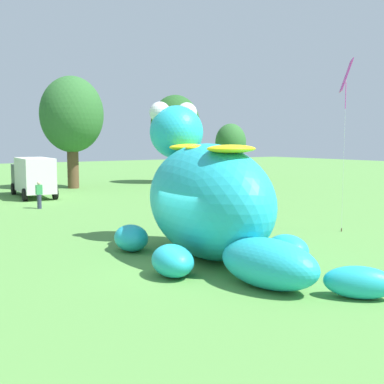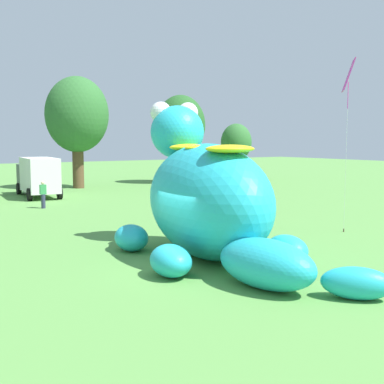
% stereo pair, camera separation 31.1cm
% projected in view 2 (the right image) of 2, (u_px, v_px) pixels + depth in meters
% --- Properties ---
extents(ground_plane, '(160.00, 160.00, 0.00)m').
position_uv_depth(ground_plane, '(183.00, 267.00, 17.01)').
color(ground_plane, '#568E42').
extents(giant_inflatable_creature, '(6.73, 11.73, 5.84)m').
position_uv_depth(giant_inflatable_creature, '(208.00, 199.00, 18.21)').
color(giant_inflatable_creature, '#23B2C6').
rests_on(giant_inflatable_creature, ground).
extents(box_truck, '(2.85, 6.56, 2.95)m').
position_uv_depth(box_truck, '(38.00, 176.00, 37.66)').
color(box_truck, '#333842').
rests_on(box_truck, ground).
extents(tree_centre, '(5.51, 5.51, 9.79)m').
position_uv_depth(tree_centre, '(77.00, 115.00, 44.02)').
color(tree_centre, brown).
rests_on(tree_centre, ground).
extents(tree_centre_right, '(4.87, 4.87, 8.64)m').
position_uv_depth(tree_centre_right, '(181.00, 126.00, 49.46)').
color(tree_centre_right, brown).
rests_on(tree_centre_right, ground).
extents(tree_mid_right, '(3.41, 3.41, 6.05)m').
position_uv_depth(tree_mid_right, '(236.00, 143.00, 55.58)').
color(tree_mid_right, brown).
rests_on(tree_mid_right, ground).
extents(spectator_mid_field, '(0.38, 0.26, 1.71)m').
position_uv_depth(spectator_mid_field, '(43.00, 195.00, 31.40)').
color(spectator_mid_field, '#2D334C').
rests_on(spectator_mid_field, ground).
extents(tethered_flying_kite, '(1.13, 1.13, 7.89)m').
position_uv_depth(tethered_flying_kite, '(349.00, 78.00, 22.69)').
color(tethered_flying_kite, brown).
rests_on(tethered_flying_kite, ground).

